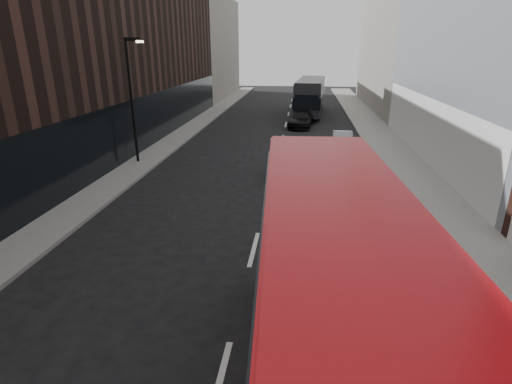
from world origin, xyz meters
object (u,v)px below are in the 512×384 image
(car_b, at_px, (342,141))
(car_a, at_px, (289,164))
(street_lamp, at_px, (132,93))
(red_bus, at_px, (339,323))
(grey_bus, at_px, (310,96))
(car_c, at_px, (301,119))

(car_b, bearing_deg, car_a, -114.74)
(street_lamp, height_order, car_a, street_lamp)
(red_bus, height_order, grey_bus, red_bus)
(red_bus, height_order, car_b, red_bus)
(grey_bus, xyz_separation_m, car_c, (-0.82, -7.21, -1.24))
(car_b, relative_size, car_c, 0.81)
(grey_bus, distance_m, car_c, 7.36)
(car_a, height_order, car_b, car_a)
(grey_bus, height_order, car_a, grey_bus)
(car_b, bearing_deg, car_c, 113.02)
(car_a, bearing_deg, grey_bus, 84.09)
(car_a, bearing_deg, car_b, 59.00)
(red_bus, xyz_separation_m, car_b, (2.00, 21.67, -1.82))
(street_lamp, distance_m, car_a, 9.86)
(grey_bus, bearing_deg, street_lamp, -113.09)
(car_c, bearing_deg, car_b, -64.64)
(street_lamp, height_order, car_c, street_lamp)
(street_lamp, xyz_separation_m, grey_bus, (10.41, 20.21, -2.27))
(street_lamp, bearing_deg, car_a, -8.46)
(grey_bus, height_order, car_b, grey_bus)
(street_lamp, distance_m, car_b, 13.81)
(street_lamp, bearing_deg, car_b, 21.03)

